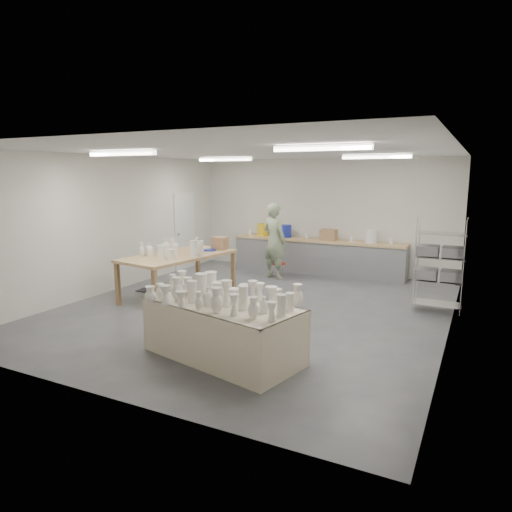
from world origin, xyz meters
The scene contains 9 objects.
room centered at (-0.11, 0.08, 2.06)m, with size 8.00×8.02×3.00m.
back_counter centered at (-0.01, 3.68, 0.49)m, with size 4.60×0.60×1.24m.
wire_shelf centered at (3.20, 1.40, 0.92)m, with size 0.88×0.48×1.80m.
drying_table centered at (0.68, -2.36, 0.44)m, with size 2.44×1.57×1.16m.
work_table centered at (-1.79, 0.11, 0.91)m, with size 1.61×2.62×1.28m.
rug centered at (-2.49, 0.33, 0.01)m, with size 1.00×0.70×0.02m, color black.
cat centered at (-2.47, 0.31, 0.11)m, with size 0.46×0.37×0.17m.
potter centered at (-0.77, 2.63, 0.94)m, with size 0.69×0.45×1.89m, color gray.
red_stool centered at (-0.77, 2.90, 0.31)m, with size 0.47×0.47×0.34m.
Camera 1 is at (3.88, -7.66, 2.57)m, focal length 32.00 mm.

